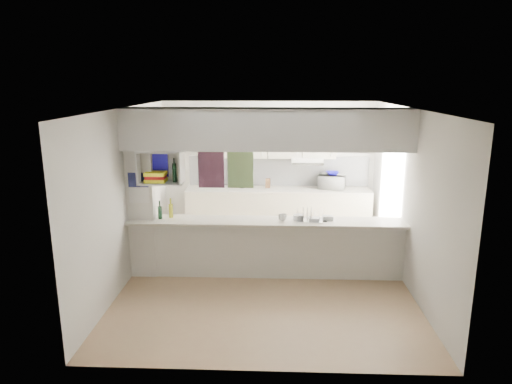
# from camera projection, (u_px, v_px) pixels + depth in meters

# --- Properties ---
(floor) EXTENTS (4.80, 4.80, 0.00)m
(floor) POSITION_uv_depth(u_px,v_px,m) (266.00, 276.00, 7.14)
(floor) COLOR tan
(floor) RESTS_ON ground
(ceiling) EXTENTS (4.80, 4.80, 0.00)m
(ceiling) POSITION_uv_depth(u_px,v_px,m) (267.00, 108.00, 6.52)
(ceiling) COLOR white
(ceiling) RESTS_ON wall_back
(wall_back) EXTENTS (4.20, 0.00, 4.20)m
(wall_back) POSITION_uv_depth(u_px,v_px,m) (268.00, 167.00, 9.16)
(wall_back) COLOR silver
(wall_back) RESTS_ON floor
(wall_left) EXTENTS (0.00, 4.80, 4.80)m
(wall_left) POSITION_uv_depth(u_px,v_px,m) (128.00, 195.00, 6.91)
(wall_left) COLOR silver
(wall_left) RESTS_ON floor
(wall_right) EXTENTS (0.00, 4.80, 4.80)m
(wall_right) POSITION_uv_depth(u_px,v_px,m) (408.00, 197.00, 6.75)
(wall_right) COLOR silver
(wall_right) RESTS_ON floor
(servery_partition) EXTENTS (4.20, 0.50, 2.60)m
(servery_partition) POSITION_uv_depth(u_px,v_px,m) (255.00, 172.00, 6.75)
(servery_partition) COLOR silver
(servery_partition) RESTS_ON floor
(cubby_shelf) EXTENTS (0.65, 0.35, 0.50)m
(cubby_shelf) POSITION_uv_depth(u_px,v_px,m) (160.00, 169.00, 6.73)
(cubby_shelf) COLOR white
(cubby_shelf) RESTS_ON bulkhead
(kitchen_run) EXTENTS (3.60, 0.63, 2.24)m
(kitchen_run) POSITION_uv_depth(u_px,v_px,m) (276.00, 193.00, 9.01)
(kitchen_run) COLOR beige
(kitchen_run) RESTS_ON floor
(microwave) EXTENTS (0.58, 0.46, 0.28)m
(microwave) POSITION_uv_depth(u_px,v_px,m) (332.00, 182.00, 8.91)
(microwave) COLOR white
(microwave) RESTS_ON bench_top
(bowl) EXTENTS (0.26, 0.26, 0.06)m
(bowl) POSITION_uv_depth(u_px,v_px,m) (333.00, 173.00, 8.87)
(bowl) COLOR #140E9E
(bowl) RESTS_ON microwave
(dish_rack) EXTENTS (0.41, 0.32, 0.21)m
(dish_rack) POSITION_uv_depth(u_px,v_px,m) (310.00, 215.00, 6.88)
(dish_rack) COLOR silver
(dish_rack) RESTS_ON breakfast_bar
(cup) EXTENTS (0.16, 0.16, 0.10)m
(cup) POSITION_uv_depth(u_px,v_px,m) (283.00, 217.00, 6.85)
(cup) COLOR white
(cup) RESTS_ON dish_rack
(wine_bottles) EXTENTS (0.21, 0.14, 0.30)m
(wine_bottles) POSITION_uv_depth(u_px,v_px,m) (166.00, 211.00, 7.01)
(wine_bottles) COLOR black
(wine_bottles) RESTS_ON breakfast_bar
(plastic_tubs) EXTENTS (0.60, 0.23, 0.08)m
(plastic_tubs) POSITION_uv_depth(u_px,v_px,m) (311.00, 218.00, 6.90)
(plastic_tubs) COLOR silver
(plastic_tubs) RESTS_ON breakfast_bar
(utensil_jar) EXTENTS (0.10, 0.10, 0.14)m
(utensil_jar) POSITION_uv_depth(u_px,v_px,m) (242.00, 184.00, 9.01)
(utensil_jar) COLOR black
(utensil_jar) RESTS_ON bench_top
(knife_block) EXTENTS (0.10, 0.08, 0.18)m
(knife_block) POSITION_uv_depth(u_px,v_px,m) (268.00, 183.00, 9.01)
(knife_block) COLOR brown
(knife_block) RESTS_ON bench_top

